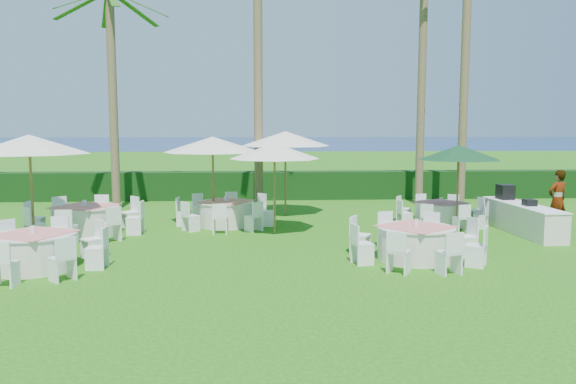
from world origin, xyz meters
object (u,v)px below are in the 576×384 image
umbrella_green (459,153)px  staff_person (557,200)px  umbrella_a (29,144)px  umbrella_b (275,151)px  banquet_table_d (85,220)px  banquet_table_e (226,213)px  umbrella_d (285,139)px  banquet_table_a (34,250)px  banquet_table_f (441,213)px  buffet_table (522,217)px  umbrella_c (213,145)px  banquet_table_c (416,242)px

umbrella_green → staff_person: 3.43m
umbrella_a → umbrella_b: size_ratio=1.20×
banquet_table_d → banquet_table_e: (4.01, 1.26, -0.03)m
banquet_table_e → umbrella_d: size_ratio=1.00×
banquet_table_a → banquet_table_f: size_ratio=1.10×
umbrella_a → umbrella_b: umbrella_a is taller
banquet_table_f → umbrella_a: (-11.88, -2.23, 2.28)m
banquet_table_f → umbrella_b: size_ratio=1.09×
banquet_table_f → umbrella_a: bearing=-169.4°
banquet_table_a → banquet_table_e: (3.93, 5.28, -0.01)m
banquet_table_f → umbrella_a: size_ratio=0.91×
umbrella_b → buffet_table: (7.30, -0.23, -1.97)m
umbrella_c → umbrella_d: 3.08m
banquet_table_a → umbrella_d: bearing=50.7°
umbrella_a → umbrella_green: bearing=6.4°
banquet_table_d → buffet_table: (12.82, -0.43, 0.02)m
buffet_table → banquet_table_c: bearing=-142.1°
banquet_table_d → umbrella_c: bearing=19.1°
banquet_table_c → umbrella_b: 5.10m
banquet_table_d → umbrella_d: bearing=28.1°
banquet_table_e → umbrella_c: bearing=-179.2°
umbrella_green → staff_person: umbrella_green is taller
umbrella_c → staff_person: (10.56, -1.14, -1.66)m
banquet_table_a → banquet_table_c: (8.64, 0.40, 0.00)m
umbrella_a → buffet_table: size_ratio=0.85×
banquet_table_d → banquet_table_e: size_ratio=1.07×
banquet_table_c → umbrella_a: bearing=166.1°
umbrella_a → buffet_table: umbrella_a is taller
banquet_table_d → banquet_table_f: bearing=5.4°
banquet_table_d → umbrella_a: umbrella_a is taller
umbrella_green → buffet_table: size_ratio=0.69×
banquet_table_e → umbrella_a: (-5.02, -2.46, 2.25)m
banquet_table_d → staff_person: staff_person is taller
banquet_table_e → umbrella_b: size_ratio=1.17×
banquet_table_d → umbrella_c: 4.39m
banquet_table_c → umbrella_d: umbrella_d is taller
banquet_table_c → banquet_table_d: (-8.73, 3.61, 0.02)m
umbrella_b → banquet_table_a: bearing=-144.9°
umbrella_a → staff_person: umbrella_a is taller
buffet_table → banquet_table_a: bearing=-164.3°
umbrella_d → buffet_table: (6.81, -3.64, -2.25)m
banquet_table_e → umbrella_green: size_ratio=1.21×
banquet_table_a → staff_person: bearing=16.3°
umbrella_c → buffet_table: size_ratio=0.82×
banquet_table_a → banquet_table_f: bearing=25.1°
umbrella_d → staff_person: size_ratio=1.71×
banquet_table_e → umbrella_b: bearing=-44.1°
banquet_table_a → umbrella_a: size_ratio=0.99×
banquet_table_d → buffet_table: buffet_table is taller
banquet_table_d → buffet_table: bearing=-1.9°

